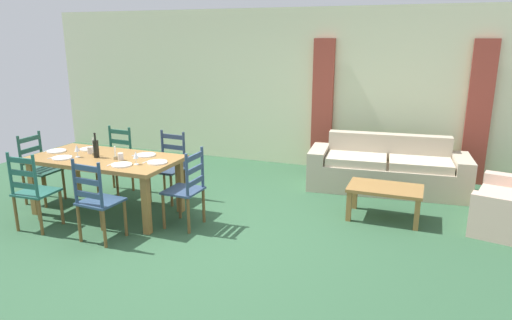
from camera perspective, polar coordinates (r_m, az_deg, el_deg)
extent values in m
cube|color=#2E5537|center=(5.53, -6.73, -8.85)|extent=(9.60, 9.60, 0.02)
cube|color=beige|center=(8.16, 3.91, 8.92)|extent=(9.60, 0.16, 2.70)
cube|color=#A14033|center=(7.88, 8.26, 6.75)|extent=(0.35, 0.08, 2.20)
cube|color=#A14033|center=(7.72, 25.95, 5.21)|extent=(0.35, 0.08, 2.20)
cube|color=olive|center=(6.11, -18.30, 0.12)|extent=(1.90, 0.96, 0.05)
cube|color=olive|center=(6.52, -25.95, -3.18)|extent=(0.08, 0.08, 0.70)
cube|color=olive|center=(5.44, -13.50, -5.50)|extent=(0.08, 0.08, 0.70)
cube|color=olive|center=(7.03, -21.49, -1.44)|extent=(0.08, 0.08, 0.70)
cube|color=olive|center=(6.04, -9.44, -3.20)|extent=(0.08, 0.08, 0.70)
cube|color=#235D52|center=(6.01, -25.62, -3.62)|extent=(0.44, 0.42, 0.03)
cylinder|color=brown|center=(6.32, -25.51, -4.95)|extent=(0.04, 0.04, 0.43)
cylinder|color=brown|center=(6.08, -23.05, -5.43)|extent=(0.04, 0.04, 0.43)
cylinder|color=brown|center=(6.10, -27.70, -5.92)|extent=(0.04, 0.04, 0.43)
cylinder|color=brown|center=(5.85, -25.24, -6.47)|extent=(0.04, 0.04, 0.43)
cylinder|color=#235D52|center=(5.96, -28.28, -1.48)|extent=(0.04, 0.04, 0.50)
cylinder|color=#235D52|center=(5.70, -25.79, -1.85)|extent=(0.04, 0.04, 0.50)
cube|color=#235D52|center=(5.86, -26.91, -2.88)|extent=(0.38, 0.04, 0.06)
cube|color=#235D52|center=(5.82, -27.08, -1.47)|extent=(0.38, 0.04, 0.06)
cube|color=#235D52|center=(5.79, -27.26, -0.05)|extent=(0.38, 0.04, 0.06)
cube|color=navy|center=(5.41, -18.74, -4.91)|extent=(0.44, 0.43, 0.03)
cylinder|color=brown|center=(5.72, -18.71, -6.27)|extent=(0.04, 0.04, 0.43)
cylinder|color=brown|center=(5.49, -15.95, -6.95)|extent=(0.04, 0.04, 0.43)
cylinder|color=brown|center=(5.50, -21.13, -7.37)|extent=(0.04, 0.04, 0.43)
cylinder|color=brown|center=(5.26, -18.35, -8.14)|extent=(0.04, 0.04, 0.43)
cylinder|color=navy|center=(5.34, -21.63, -2.47)|extent=(0.04, 0.04, 0.50)
cylinder|color=navy|center=(5.09, -18.81, -3.03)|extent=(0.04, 0.04, 0.50)
cube|color=navy|center=(5.25, -20.13, -4.10)|extent=(0.38, 0.05, 0.06)
cube|color=navy|center=(5.21, -20.27, -2.54)|extent=(0.38, 0.05, 0.06)
cube|color=navy|center=(5.17, -20.42, -0.95)|extent=(0.38, 0.05, 0.06)
cube|color=#225946|center=(6.96, -17.27, -0.39)|extent=(0.44, 0.42, 0.03)
cylinder|color=brown|center=(6.79, -16.88, -2.77)|extent=(0.04, 0.04, 0.43)
cylinder|color=brown|center=(7.02, -19.13, -2.38)|extent=(0.04, 0.04, 0.43)
cylinder|color=brown|center=(7.03, -15.11, -2.01)|extent=(0.04, 0.04, 0.43)
cylinder|color=brown|center=(7.26, -17.34, -1.66)|extent=(0.04, 0.04, 0.43)
cylinder|color=#225946|center=(6.91, -15.39, 1.89)|extent=(0.04, 0.04, 0.50)
cylinder|color=#225946|center=(7.14, -17.65, 2.13)|extent=(0.04, 0.04, 0.50)
cube|color=#225946|center=(7.05, -16.46, 0.99)|extent=(0.38, 0.04, 0.06)
cube|color=#225946|center=(7.02, -16.55, 2.17)|extent=(0.38, 0.04, 0.06)
cube|color=#225946|center=(6.99, -16.64, 3.37)|extent=(0.38, 0.04, 0.06)
cube|color=#2C3D55|center=(6.45, -11.02, -1.19)|extent=(0.44, 0.42, 0.03)
cylinder|color=brown|center=(6.28, -10.47, -3.79)|extent=(0.04, 0.04, 0.43)
cylinder|color=brown|center=(6.49, -13.09, -3.33)|extent=(0.04, 0.04, 0.43)
cylinder|color=brown|center=(6.55, -8.78, -2.93)|extent=(0.04, 0.04, 0.43)
cylinder|color=brown|center=(6.74, -11.34, -2.51)|extent=(0.04, 0.04, 0.43)
cylinder|color=#2C3D55|center=(6.41, -8.95, 1.26)|extent=(0.04, 0.04, 0.50)
cylinder|color=#2C3D55|center=(6.62, -11.56, 1.56)|extent=(0.04, 0.04, 0.50)
cube|color=#2C3D55|center=(6.54, -10.22, 0.30)|extent=(0.38, 0.05, 0.06)
cube|color=#2C3D55|center=(6.51, -10.29, 1.58)|extent=(0.38, 0.05, 0.06)
cube|color=#2C3D55|center=(6.48, -10.35, 2.87)|extent=(0.38, 0.05, 0.06)
cube|color=#255346|center=(6.92, -25.02, -1.23)|extent=(0.41, 0.43, 0.03)
cylinder|color=brown|center=(6.99, -22.79, -2.80)|extent=(0.04, 0.04, 0.43)
cylinder|color=brown|center=(6.75, -24.84, -3.65)|extent=(0.04, 0.04, 0.43)
cylinder|color=brown|center=(7.22, -24.78, -2.47)|extent=(0.04, 0.04, 0.43)
cylinder|color=brown|center=(6.99, -26.83, -3.28)|extent=(0.04, 0.04, 0.43)
cylinder|color=#255346|center=(7.10, -25.21, 1.33)|extent=(0.04, 0.04, 0.50)
cylinder|color=#255346|center=(6.86, -27.31, 0.64)|extent=(0.04, 0.04, 0.50)
cube|color=#255346|center=(7.01, -26.12, -0.04)|extent=(0.03, 0.38, 0.06)
cube|color=#255346|center=(6.97, -26.26, 1.15)|extent=(0.03, 0.38, 0.06)
cube|color=#255346|center=(6.94, -26.41, 2.35)|extent=(0.03, 0.38, 0.06)
cube|color=navy|center=(5.55, -9.05, -3.77)|extent=(0.41, 0.43, 0.03)
cylinder|color=brown|center=(5.58, -11.42, -6.31)|extent=(0.04, 0.04, 0.43)
cylinder|color=brown|center=(5.86, -9.46, -5.16)|extent=(0.04, 0.04, 0.43)
cylinder|color=brown|center=(5.40, -8.40, -6.88)|extent=(0.04, 0.04, 0.43)
cylinder|color=brown|center=(5.69, -6.54, -5.65)|extent=(0.04, 0.04, 0.43)
cylinder|color=navy|center=(5.24, -8.60, -1.87)|extent=(0.04, 0.04, 0.50)
cylinder|color=navy|center=(5.54, -6.69, -0.88)|extent=(0.04, 0.04, 0.50)
cube|color=navy|center=(5.43, -7.57, -2.68)|extent=(0.03, 0.38, 0.06)
cube|color=navy|center=(5.38, -7.63, -1.16)|extent=(0.03, 0.38, 0.06)
cube|color=navy|center=(5.34, -7.68, 0.39)|extent=(0.03, 0.38, 0.06)
cylinder|color=white|center=(6.22, -22.99, 0.25)|extent=(0.24, 0.24, 0.02)
cube|color=silver|center=(6.33, -23.96, 0.32)|extent=(0.02, 0.17, 0.01)
cylinder|color=white|center=(5.64, -16.37, -0.58)|extent=(0.24, 0.24, 0.02)
cube|color=silver|center=(5.73, -17.56, -0.49)|extent=(0.02, 0.17, 0.01)
cylinder|color=white|center=(6.57, -20.00, 1.30)|extent=(0.24, 0.24, 0.02)
cube|color=silver|center=(6.67, -20.97, 1.35)|extent=(0.03, 0.17, 0.01)
cylinder|color=white|center=(6.03, -13.52, 0.61)|extent=(0.24, 0.24, 0.02)
cube|color=silver|center=(6.12, -14.67, 0.68)|extent=(0.02, 0.17, 0.01)
cylinder|color=white|center=(6.62, -23.57, 1.03)|extent=(0.24, 0.24, 0.02)
cube|color=silver|center=(6.73, -24.48, 1.09)|extent=(0.03, 0.17, 0.01)
cylinder|color=white|center=(5.65, -12.18, -0.28)|extent=(0.24, 0.24, 0.02)
cube|color=silver|center=(5.73, -13.43, -0.19)|extent=(0.03, 0.17, 0.01)
cylinder|color=black|center=(6.10, -19.29, 1.31)|extent=(0.07, 0.07, 0.22)
cylinder|color=black|center=(6.06, -19.41, 2.68)|extent=(0.02, 0.02, 0.08)
cylinder|color=black|center=(6.06, -19.45, 3.13)|extent=(0.03, 0.03, 0.02)
cylinder|color=white|center=(6.22, -21.31, 0.36)|extent=(0.06, 0.06, 0.01)
cylinder|color=white|center=(6.21, -21.34, 0.70)|extent=(0.01, 0.01, 0.07)
cone|color=white|center=(6.19, -21.41, 1.39)|extent=(0.06, 0.06, 0.08)
cylinder|color=white|center=(5.64, -14.67, -0.51)|extent=(0.06, 0.06, 0.01)
cylinder|color=white|center=(5.63, -14.69, -0.14)|extent=(0.01, 0.01, 0.07)
cone|color=white|center=(5.62, -14.74, 0.62)|extent=(0.06, 0.06, 0.08)
cylinder|color=beige|center=(5.89, -16.49, 0.41)|extent=(0.07, 0.07, 0.09)
cylinder|color=beige|center=(6.34, -19.96, 1.15)|extent=(0.07, 0.07, 0.09)
cylinder|color=#998C66|center=(6.23, -19.50, 0.72)|extent=(0.05, 0.05, 0.04)
cylinder|color=white|center=(6.20, -19.59, 1.75)|extent=(0.02, 0.02, 0.19)
cylinder|color=#998C66|center=(5.95, -17.08, 0.27)|extent=(0.05, 0.05, 0.04)
cylinder|color=white|center=(5.93, -17.14, 1.05)|extent=(0.02, 0.02, 0.13)
cube|color=#BDAF95|center=(7.09, 15.92, -2.09)|extent=(1.87, 0.97, 0.40)
cube|color=#BDAF95|center=(7.32, 16.04, 0.08)|extent=(1.81, 0.37, 0.80)
cube|color=#BDAF95|center=(7.15, 24.15, -1.95)|extent=(0.31, 0.82, 0.58)
cube|color=#BDAF95|center=(7.12, 7.76, -0.80)|extent=(0.31, 0.82, 0.58)
cube|color=beige|center=(6.99, 19.75, -0.42)|extent=(0.92, 0.72, 0.12)
cube|color=beige|center=(6.98, 12.38, 0.10)|extent=(0.92, 0.72, 0.12)
cube|color=olive|center=(5.93, 15.79, -3.42)|extent=(0.90, 0.56, 0.04)
cube|color=olive|center=(5.83, 11.48, -5.66)|extent=(0.06, 0.06, 0.38)
cube|color=olive|center=(5.76, 19.38, -6.47)|extent=(0.06, 0.06, 0.38)
cube|color=olive|center=(6.25, 12.22, -4.24)|extent=(0.06, 0.06, 0.38)
cube|color=olive|center=(6.20, 19.56, -4.98)|extent=(0.06, 0.06, 0.38)
cube|color=#CDAD99|center=(6.30, 29.28, -5.77)|extent=(0.95, 0.95, 0.38)
cube|color=#CDAD99|center=(5.81, 28.93, -6.63)|extent=(0.82, 0.35, 0.52)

